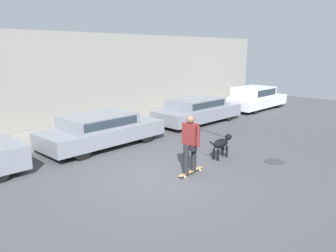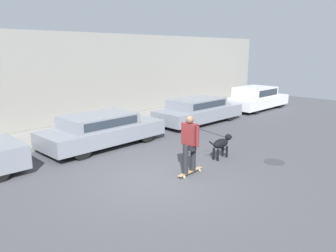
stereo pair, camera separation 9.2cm
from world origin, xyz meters
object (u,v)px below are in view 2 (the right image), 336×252
at_px(parked_car_1, 102,130).
at_px(dog, 222,144).
at_px(parked_car_2, 198,111).
at_px(parked_car_3, 256,98).
at_px(skateboarder, 190,142).

distance_m(parked_car_1, dog, 4.24).
distance_m(parked_car_2, parked_car_3, 5.17).
height_order(parked_car_2, parked_car_3, parked_car_3).
xyz_separation_m(parked_car_3, skateboarder, (-10.41, -4.03, 0.32)).
distance_m(parked_car_1, parked_car_2, 5.33).
distance_m(parked_car_2, dog, 5.15).
height_order(parked_car_1, skateboarder, skateboarder).
height_order(parked_car_3, skateboarder, skateboarder).
bearing_deg(parked_car_3, parked_car_2, -179.99).
xyz_separation_m(parked_car_2, dog, (-3.47, -3.81, -0.11)).
relative_size(parked_car_1, dog, 3.94).
bearing_deg(parked_car_2, dog, -131.58).
bearing_deg(parked_car_1, skateboarder, -89.50).
bearing_deg(dog, parked_car_2, 47.87).
distance_m(parked_car_1, parked_car_3, 10.50).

